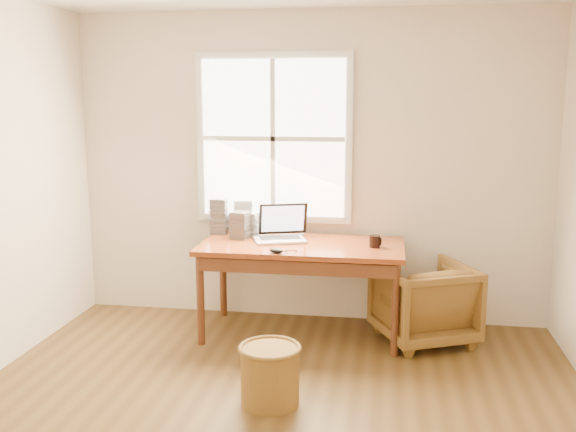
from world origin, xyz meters
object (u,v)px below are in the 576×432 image
(desk, at_px, (302,246))
(coffee_mug, at_px, (375,241))
(laptop, at_px, (280,223))
(cd_stack_a, at_px, (243,217))
(armchair, at_px, (424,302))
(wicker_stool, at_px, (270,376))

(desk, distance_m, coffee_mug, 0.58)
(laptop, distance_m, coffee_mug, 0.77)
(desk, relative_size, coffee_mug, 17.10)
(laptop, height_order, cd_stack_a, laptop)
(armchair, xyz_separation_m, wicker_stool, (-0.99, -1.22, -0.13))
(laptop, bearing_deg, desk, -36.11)
(laptop, xyz_separation_m, cd_stack_a, (-0.36, 0.24, -0.01))
(desk, bearing_deg, armchair, -0.00)
(wicker_stool, distance_m, laptop, 1.48)
(armchair, distance_m, wicker_stool, 1.58)
(desk, xyz_separation_m, cd_stack_a, (-0.55, 0.30, 0.16))
(coffee_mug, relative_size, cd_stack_a, 0.33)
(armchair, xyz_separation_m, laptop, (-1.15, 0.06, 0.59))
(coffee_mug, bearing_deg, armchair, 23.86)
(laptop, distance_m, cd_stack_a, 0.43)
(desk, xyz_separation_m, wicker_stool, (-0.03, -1.22, -0.55))
(coffee_mug, height_order, cd_stack_a, cd_stack_a)
(wicker_stool, distance_m, coffee_mug, 1.47)
(cd_stack_a, bearing_deg, armchair, -11.26)
(desk, xyz_separation_m, laptop, (-0.19, 0.06, 0.17))
(armchair, bearing_deg, wicker_stool, 25.97)
(desk, bearing_deg, coffee_mug, -3.24)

